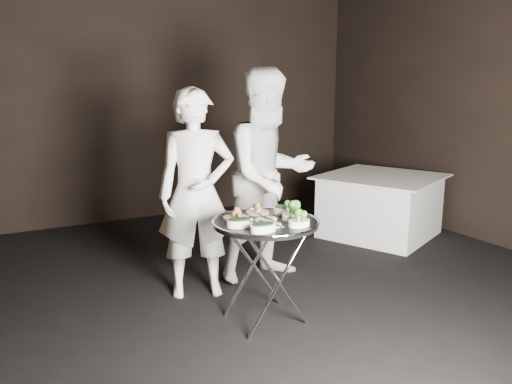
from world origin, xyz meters
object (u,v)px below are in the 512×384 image
dining_table (380,205)px  tray_stand (266,267)px  serving_tray (266,222)px  waiter_right (270,176)px  waiter_left (196,194)px

dining_table → tray_stand: bearing=-150.3°
dining_table → serving_tray: bearing=-150.3°
tray_stand → dining_table: size_ratio=0.60×
dining_table → waiter_right: bearing=-163.6°
waiter_left → serving_tray: bearing=-54.8°
waiter_left → dining_table: size_ratio=1.38×
tray_stand → dining_table: (2.23, 1.27, -0.06)m
serving_tray → dining_table: serving_tray is taller
dining_table → waiter_left: bearing=-167.2°
waiter_right → serving_tray: bearing=-124.3°
tray_stand → waiter_left: bearing=109.6°
tray_stand → serving_tray: bearing=0.0°
waiter_right → dining_table: (1.78, 0.52, -0.58)m
tray_stand → waiter_left: waiter_left is taller
serving_tray → waiter_right: (0.46, 0.75, 0.18)m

